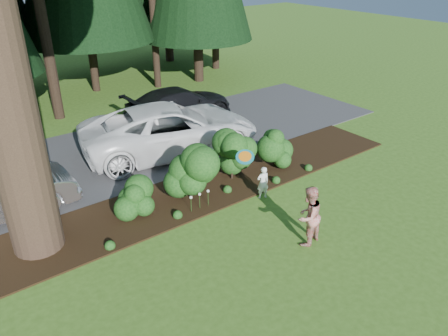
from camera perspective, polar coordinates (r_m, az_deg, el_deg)
name	(u,v)px	position (r m, az deg, el deg)	size (l,w,h in m)	color
ground	(262,245)	(11.52, 4.94, -10.02)	(80.00, 80.00, 0.00)	#3A601B
mulch_bed	(193,194)	(13.67, -4.13, -3.40)	(16.00, 2.50, 0.05)	black
driveway	(131,149)	(17.02, -12.03, 2.40)	(22.00, 6.00, 0.03)	#38383A
shrub_row	(214,166)	(13.59, -1.27, 0.24)	(6.53, 1.60, 1.61)	#123C12
lily_cluster	(200,195)	(12.67, -3.22, -3.53)	(0.69, 0.09, 0.57)	#123C12
car_white_suv	(171,129)	(16.22, -6.96, 5.10)	(3.00, 6.51, 1.81)	white
car_dark_suv	(179,104)	(19.50, -5.86, 8.33)	(2.00, 4.91, 1.43)	black
child	(263,183)	(13.27, 5.09, -1.91)	(0.39, 0.25, 1.06)	white
adult	(308,216)	(11.32, 10.95, -6.19)	(0.79, 0.62, 1.64)	red
frisbee	(245,157)	(12.36, 2.76, 1.47)	(0.57, 0.51, 0.36)	#177482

